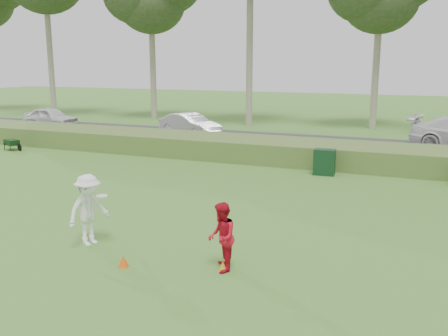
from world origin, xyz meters
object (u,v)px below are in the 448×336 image
at_px(cone_orange, 123,261).
at_px(utility_cabinet, 324,162).
at_px(player_red, 222,237).
at_px(cone_yellow, 223,266).
at_px(player_white, 89,210).
at_px(car_mid, 190,125).
at_px(car_left, 51,117).

xyz_separation_m(cone_orange, utility_cabinet, (2.22, 10.50, 0.38)).
height_order(player_red, cone_yellow, player_red).
distance_m(cone_yellow, utility_cabinet, 9.91).
xyz_separation_m(player_white, player_red, (3.52, -0.21, -0.13)).
height_order(player_white, utility_cabinet, player_white).
height_order(player_red, cone_orange, player_red).
xyz_separation_m(player_white, cone_orange, (1.49, -0.84, -0.74)).
bearing_deg(car_mid, utility_cabinet, -103.47).
distance_m(cone_yellow, car_left, 25.44).
bearing_deg(player_red, player_white, -116.56).
height_order(cone_yellow, car_left, car_left).
height_order(player_red, utility_cabinet, player_red).
distance_m(player_white, car_mid, 17.11).
xyz_separation_m(player_red, utility_cabinet, (0.19, 9.87, -0.24)).
relative_size(player_white, cone_orange, 6.90).
height_order(player_white, cone_orange, player_white).
xyz_separation_m(cone_yellow, car_mid, (-8.89, 16.49, 0.62)).
distance_m(player_red, car_left, 25.39).
bearing_deg(car_left, car_mid, -87.19).
relative_size(player_red, cone_yellow, 6.67).
height_order(cone_yellow, utility_cabinet, utility_cabinet).
bearing_deg(player_white, player_red, -76.93).
bearing_deg(player_white, car_mid, 34.61).
xyz_separation_m(player_white, car_left, (-15.60, 16.49, -0.15)).
distance_m(player_red, car_mid, 18.70).
bearing_deg(car_left, cone_yellow, -127.01).
xyz_separation_m(cone_orange, car_mid, (-6.83, 17.09, 0.61)).
relative_size(utility_cabinet, car_mid, 0.25).
relative_size(cone_orange, car_mid, 0.06).
distance_m(cone_orange, utility_cabinet, 10.74).
bearing_deg(cone_yellow, car_mid, 118.34).
bearing_deg(player_white, cone_orange, -102.75).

